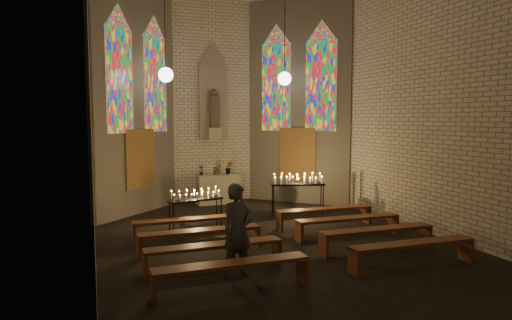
% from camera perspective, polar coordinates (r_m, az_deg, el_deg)
% --- Properties ---
extents(floor, '(12.00, 12.00, 0.00)m').
position_cam_1_polar(floor, '(10.78, 2.80, -10.51)').
color(floor, black).
rests_on(floor, ground).
extents(room, '(8.22, 12.43, 7.00)m').
position_cam_1_polar(room, '(13.57, -2.66, 8.57)').
color(room, beige).
rests_on(room, ground).
extents(altar, '(1.40, 0.60, 1.00)m').
position_cam_1_polar(altar, '(15.73, -4.85, -3.65)').
color(altar, '#BDB79A').
rests_on(altar, ground).
extents(flower_vase_left, '(0.21, 0.18, 0.34)m').
position_cam_1_polar(flower_vase_left, '(15.55, -6.87, -1.28)').
color(flower_vase_left, '#4C723F').
rests_on(flower_vase_left, altar).
extents(flower_vase_center, '(0.33, 0.29, 0.35)m').
position_cam_1_polar(flower_vase_center, '(15.60, -4.98, -1.23)').
color(flower_vase_center, '#4C723F').
rests_on(flower_vase_center, altar).
extents(flower_vase_right, '(0.30, 0.28, 0.45)m').
position_cam_1_polar(flower_vase_right, '(15.82, -3.43, -0.94)').
color(flower_vase_right, '#4C723F').
rests_on(flower_vase_right, altar).
extents(aisle_flower_pot, '(0.27, 0.27, 0.47)m').
position_cam_1_polar(aisle_flower_pot, '(12.72, -1.17, -6.96)').
color(aisle_flower_pot, '#4C723F').
rests_on(aisle_flower_pot, ground).
extents(votive_stand_left, '(1.48, 0.67, 1.05)m').
position_cam_1_polar(votive_stand_left, '(11.88, -7.54, -4.59)').
color(votive_stand_left, black).
rests_on(votive_stand_left, ground).
extents(votive_stand_right, '(1.66, 0.77, 1.19)m').
position_cam_1_polar(votive_stand_right, '(13.87, 5.25, -2.68)').
color(votive_stand_right, black).
rests_on(votive_stand_right, ground).
extents(pew_left_0, '(2.69, 0.42, 0.52)m').
position_cam_1_polar(pew_left_0, '(11.26, -8.34, -7.68)').
color(pew_left_0, brown).
rests_on(pew_left_0, ground).
extents(pew_right_0, '(2.69, 0.42, 0.52)m').
position_cam_1_polar(pew_right_0, '(12.49, 8.57, -6.39)').
color(pew_right_0, brown).
rests_on(pew_right_0, ground).
extents(pew_left_1, '(2.69, 0.42, 0.52)m').
position_cam_1_polar(pew_left_1, '(10.11, -6.97, -9.14)').
color(pew_left_1, brown).
rests_on(pew_left_1, ground).
extents(pew_right_1, '(2.69, 0.42, 0.52)m').
position_cam_1_polar(pew_right_1, '(11.48, 11.43, -7.48)').
color(pew_right_1, brown).
rests_on(pew_right_1, ground).
extents(pew_left_2, '(2.69, 0.42, 0.52)m').
position_cam_1_polar(pew_left_2, '(8.99, -5.24, -10.97)').
color(pew_left_2, brown).
rests_on(pew_left_2, ground).
extents(pew_right_2, '(2.69, 0.42, 0.52)m').
position_cam_1_polar(pew_right_2, '(10.50, 14.86, -8.74)').
color(pew_right_2, brown).
rests_on(pew_right_2, ground).
extents(pew_left_3, '(2.69, 0.42, 0.52)m').
position_cam_1_polar(pew_left_3, '(7.88, -2.99, -13.29)').
color(pew_left_3, brown).
rests_on(pew_left_3, ground).
extents(pew_right_3, '(2.69, 0.42, 0.52)m').
position_cam_1_polar(pew_right_3, '(9.57, 19.01, -10.23)').
color(pew_right_3, brown).
rests_on(pew_right_3, ground).
extents(visitor, '(0.72, 0.57, 1.73)m').
position_cam_1_polar(visitor, '(8.53, -2.30, -8.74)').
color(visitor, '#50505A').
rests_on(visitor, ground).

